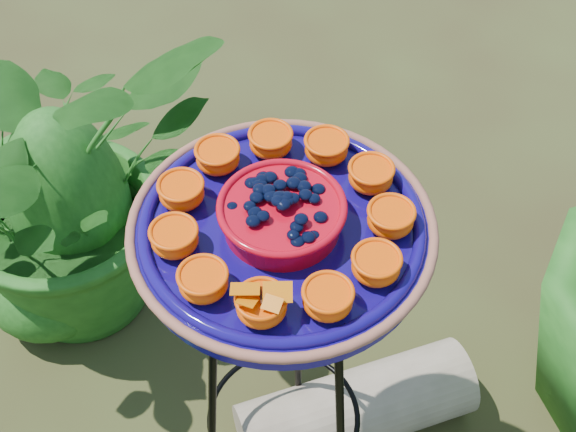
% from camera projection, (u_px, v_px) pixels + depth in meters
% --- Properties ---
extents(tripod_stand, '(0.33, 0.34, 0.83)m').
position_uv_depth(tripod_stand, '(283.00, 360.00, 1.41)').
color(tripod_stand, black).
rests_on(tripod_stand, ground).
extents(feeder_dish, '(0.45, 0.45, 0.10)m').
position_uv_depth(feeder_dish, '(282.00, 226.00, 1.13)').
color(feeder_dish, '#110861').
rests_on(feeder_dish, tripod_stand).
extents(driftwood_log, '(0.55, 0.39, 0.18)m').
position_uv_depth(driftwood_log, '(356.00, 408.00, 1.80)').
color(driftwood_log, tan).
rests_on(driftwood_log, ground).
extents(shrub_back_left, '(0.96, 0.96, 0.81)m').
position_uv_depth(shrub_back_left, '(62.00, 177.00, 1.84)').
color(shrub_back_left, '#194D14').
rests_on(shrub_back_left, ground).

